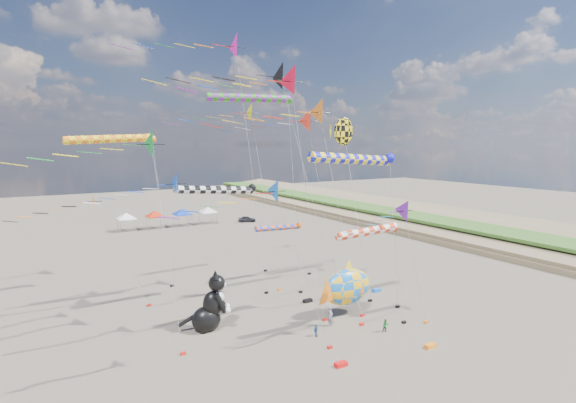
{
  "coord_description": "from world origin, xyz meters",
  "views": [
    {
      "loc": [
        -20.9,
        -21.25,
        15.18
      ],
      "look_at": [
        -1.35,
        12.0,
        10.27
      ],
      "focal_mm": 28.0,
      "sensor_mm": 36.0,
      "label": 1
    }
  ],
  "objects_px": {
    "fish_inflatable": "(346,287)",
    "child_green": "(386,326)",
    "person_adult": "(331,316)",
    "cat_inflatable": "(209,301)",
    "parked_car": "(247,219)",
    "child_blue": "(316,330)"
  },
  "relations": [
    {
      "from": "fish_inflatable",
      "to": "child_green",
      "type": "height_order",
      "value": "fish_inflatable"
    },
    {
      "from": "person_adult",
      "to": "cat_inflatable",
      "type": "bearing_deg",
      "value": 112.8
    },
    {
      "from": "person_adult",
      "to": "parked_car",
      "type": "xyz_separation_m",
      "value": [
        15.81,
        49.9,
        -0.28
      ]
    },
    {
      "from": "cat_inflatable",
      "to": "child_blue",
      "type": "distance_m",
      "value": 9.03
    },
    {
      "from": "cat_inflatable",
      "to": "fish_inflatable",
      "type": "relative_size",
      "value": 0.74
    },
    {
      "from": "cat_inflatable",
      "to": "child_green",
      "type": "height_order",
      "value": "cat_inflatable"
    },
    {
      "from": "fish_inflatable",
      "to": "child_green",
      "type": "xyz_separation_m",
      "value": [
        0.52,
        -4.55,
        -2.08
      ]
    },
    {
      "from": "parked_car",
      "to": "child_blue",
      "type": "bearing_deg",
      "value": -176.07
    },
    {
      "from": "fish_inflatable",
      "to": "child_green",
      "type": "relative_size",
      "value": 6.01
    },
    {
      "from": "person_adult",
      "to": "child_green",
      "type": "height_order",
      "value": "person_adult"
    },
    {
      "from": "cat_inflatable",
      "to": "person_adult",
      "type": "relative_size",
      "value": 2.86
    },
    {
      "from": "cat_inflatable",
      "to": "person_adult",
      "type": "distance_m",
      "value": 10.21
    },
    {
      "from": "person_adult",
      "to": "child_green",
      "type": "distance_m",
      "value": 4.56
    },
    {
      "from": "person_adult",
      "to": "child_blue",
      "type": "relative_size",
      "value": 1.71
    },
    {
      "from": "person_adult",
      "to": "child_blue",
      "type": "bearing_deg",
      "value": 165.93
    },
    {
      "from": "cat_inflatable",
      "to": "child_green",
      "type": "xyz_separation_m",
      "value": [
        12.17,
        -7.79,
        -1.91
      ]
    },
    {
      "from": "cat_inflatable",
      "to": "fish_inflatable",
      "type": "distance_m",
      "value": 12.08
    },
    {
      "from": "person_adult",
      "to": "child_blue",
      "type": "height_order",
      "value": "person_adult"
    },
    {
      "from": "cat_inflatable",
      "to": "parked_car",
      "type": "xyz_separation_m",
      "value": [
        24.83,
        45.4,
        -1.88
      ]
    },
    {
      "from": "child_green",
      "to": "child_blue",
      "type": "bearing_deg",
      "value": 177.7
    },
    {
      "from": "child_blue",
      "to": "child_green",
      "type": "bearing_deg",
      "value": -47.76
    },
    {
      "from": "fish_inflatable",
      "to": "person_adult",
      "type": "bearing_deg",
      "value": -154.31
    }
  ]
}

